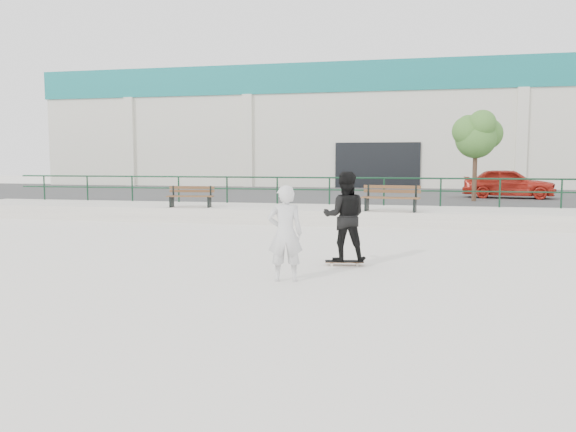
% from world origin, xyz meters
% --- Properties ---
extents(ground, '(120.00, 120.00, 0.00)m').
position_xyz_m(ground, '(0.00, 0.00, 0.00)').
color(ground, silver).
rests_on(ground, ground).
extents(ledge, '(30.00, 3.00, 0.50)m').
position_xyz_m(ledge, '(0.00, 9.50, 0.25)').
color(ledge, silver).
rests_on(ledge, ground).
extents(parking_strip, '(60.00, 14.00, 0.50)m').
position_xyz_m(parking_strip, '(0.00, 18.00, 0.25)').
color(parking_strip, '#3C3C3C').
rests_on(parking_strip, ground).
extents(railing, '(28.00, 0.06, 1.03)m').
position_xyz_m(railing, '(-0.00, 10.80, 1.24)').
color(railing, '#133420').
rests_on(railing, ledge).
extents(commercial_building, '(44.20, 16.33, 8.00)m').
position_xyz_m(commercial_building, '(-0.00, 31.99, 4.58)').
color(commercial_building, silver).
rests_on(commercial_building, ground).
extents(bench_left, '(1.66, 0.68, 0.74)m').
position_xyz_m(bench_left, '(-5.61, 8.63, 0.87)').
color(bench_left, '#4C371A').
rests_on(bench_left, ledge).
extents(bench_right, '(1.90, 0.74, 0.85)m').
position_xyz_m(bench_right, '(1.33, 8.47, 0.92)').
color(bench_right, '#4C371A').
rests_on(bench_right, ledge).
extents(tree, '(2.03, 1.81, 3.62)m').
position_xyz_m(tree, '(4.49, 13.83, 3.21)').
color(tree, brown).
rests_on(tree, parking_strip).
extents(red_car, '(4.00, 2.07, 1.30)m').
position_xyz_m(red_car, '(6.13, 16.08, 1.15)').
color(red_car, '#B22115').
rests_on(red_car, parking_strip).
extents(skateboard, '(0.80, 0.34, 0.09)m').
position_xyz_m(skateboard, '(0.64, 1.42, 0.07)').
color(skateboard, black).
rests_on(skateboard, ground).
extents(standing_skater, '(0.97, 0.81, 1.82)m').
position_xyz_m(standing_skater, '(0.64, 1.42, 1.01)').
color(standing_skater, black).
rests_on(standing_skater, skateboard).
extents(seated_skater, '(0.70, 0.54, 1.71)m').
position_xyz_m(seated_skater, '(-0.22, -0.30, 0.85)').
color(seated_skater, silver).
rests_on(seated_skater, ground).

